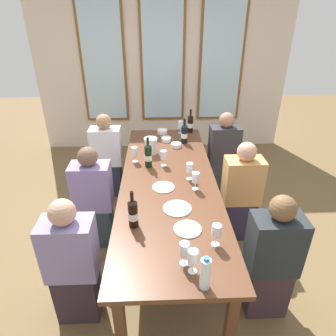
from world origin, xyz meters
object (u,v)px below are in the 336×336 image
at_px(tasting_bowl_0, 166,139).
at_px(seated_person_1, 271,260).
at_px(white_plate_1, 163,187).
at_px(wine_glass_2, 134,152).
at_px(white_plate_2, 188,229).
at_px(seated_person_0, 73,265).
at_px(seated_person_2, 94,200).
at_px(wine_bottle_2, 148,155).
at_px(seated_person_4, 107,158).
at_px(wine_glass_1, 196,178).
at_px(metal_pitcher, 151,146).
at_px(wine_bottle_1, 133,213).
at_px(water_bottle, 205,273).
at_px(wine_glass_7, 163,156).
at_px(dining_table, 169,185).
at_px(wine_bottle_3, 184,134).
at_px(wine_glass_3, 184,250).
at_px(wine_glass_4, 190,169).
at_px(tasting_bowl_1, 162,132).
at_px(wine_bottle_0, 190,124).
at_px(seated_person_5, 223,156).
at_px(white_plate_0, 177,208).
at_px(wine_glass_6, 193,257).
at_px(wine_glass_0, 181,125).
at_px(tasting_bowl_2, 176,145).
at_px(wine_glass_5, 216,232).

xyz_separation_m(tasting_bowl_0, seated_person_1, (0.75, -1.85, -0.24)).
relative_size(white_plate_1, wine_glass_2, 1.21).
distance_m(white_plate_2, seated_person_0, 0.91).
relative_size(seated_person_0, seated_person_2, 1.00).
height_order(wine_bottle_2, seated_person_4, seated_person_4).
relative_size(white_plate_1, seated_person_4, 0.19).
relative_size(wine_glass_1, seated_person_4, 0.16).
bearing_deg(metal_pitcher, wine_bottle_1, -95.06).
bearing_deg(wine_glass_1, water_bottle, -93.87).
distance_m(wine_glass_7, seated_person_4, 1.02).
xyz_separation_m(dining_table, wine_glass_2, (-0.35, 0.41, 0.18)).
distance_m(wine_bottle_3, wine_glass_3, 2.01).
distance_m(wine_bottle_1, wine_glass_3, 0.54).
bearing_deg(wine_glass_4, wine_glass_2, 144.53).
relative_size(metal_pitcher, tasting_bowl_1, 1.40).
distance_m(wine_glass_2, seated_person_0, 1.38).
bearing_deg(seated_person_4, water_bottle, -67.54).
relative_size(white_plate_1, seated_person_0, 0.19).
relative_size(wine_glass_2, wine_glass_7, 1.00).
bearing_deg(wine_glass_7, wine_bottle_1, -104.38).
relative_size(wine_bottle_0, wine_glass_4, 1.85).
bearing_deg(wine_bottle_1, seated_person_2, 124.30).
xyz_separation_m(dining_table, wine_bottle_3, (0.23, 0.91, 0.18)).
height_order(wine_glass_2, seated_person_5, seated_person_5).
relative_size(white_plate_0, wine_bottle_1, 0.77).
height_order(wine_glass_1, seated_person_0, seated_person_0).
bearing_deg(wine_glass_6, wine_bottle_2, 102.10).
bearing_deg(wine_glass_0, wine_glass_6, -92.41).
xyz_separation_m(wine_bottle_0, water_bottle, (-0.18, -2.54, -0.01)).
relative_size(seated_person_1, seated_person_4, 1.00).
distance_m(tasting_bowl_2, wine_glass_4, 0.78).
xyz_separation_m(tasting_bowl_2, wine_glass_6, (-0.01, -1.94, 0.10)).
height_order(white_plate_1, seated_person_0, seated_person_0).
bearing_deg(wine_glass_3, seated_person_1, 16.86).
bearing_deg(wine_glass_3, tasting_bowl_2, 88.10).
relative_size(metal_pitcher, water_bottle, 0.79).
height_order(wine_bottle_1, seated_person_1, seated_person_1).
height_order(metal_pitcher, wine_bottle_2, wine_bottle_2).
xyz_separation_m(dining_table, wine_glass_4, (0.21, 0.01, 0.18)).
distance_m(white_plate_2, wine_glass_1, 0.60).
height_order(metal_pitcher, wine_glass_6, metal_pitcher).
bearing_deg(seated_person_2, metal_pitcher, 47.68).
xyz_separation_m(white_plate_2, wine_bottle_0, (0.23, 2.01, 0.12)).
height_order(wine_glass_5, seated_person_4, seated_person_4).
distance_m(wine_bottle_1, tasting_bowl_1, 1.94).
distance_m(white_plate_0, wine_glass_5, 0.51).
bearing_deg(wine_glass_0, seated_person_4, -163.60).
bearing_deg(white_plate_0, wine_glass_6, -85.41).
bearing_deg(tasting_bowl_2, tasting_bowl_0, 121.51).
distance_m(white_plate_2, tasting_bowl_0, 1.73).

